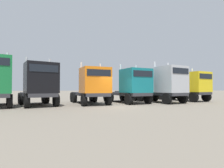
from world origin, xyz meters
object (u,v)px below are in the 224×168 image
(semi_truck_silver, at_px, (166,84))
(semi_truck_yellow, at_px, (191,86))
(semi_truck_black, at_px, (40,84))
(semi_truck_teal, at_px, (132,86))
(semi_truck_orange, at_px, (92,86))

(semi_truck_silver, distance_m, semi_truck_yellow, 4.36)
(semi_truck_black, distance_m, semi_truck_teal, 8.56)
(semi_truck_black, bearing_deg, semi_truck_teal, 76.54)
(semi_truck_black, height_order, semi_truck_silver, semi_truck_silver)
(semi_truck_silver, bearing_deg, semi_truck_black, -102.27)
(semi_truck_black, distance_m, semi_truck_silver, 12.14)
(semi_truck_orange, distance_m, semi_truck_yellow, 11.80)
(semi_truck_orange, xyz_separation_m, semi_truck_silver, (7.57, -0.81, 0.17))
(semi_truck_black, bearing_deg, semi_truck_silver, 73.26)
(semi_truck_teal, xyz_separation_m, semi_truck_yellow, (7.78, 0.34, -0.03))
(semi_truck_orange, height_order, semi_truck_teal, semi_truck_teal)
(semi_truck_black, bearing_deg, semi_truck_orange, 77.57)
(semi_truck_black, distance_m, semi_truck_yellow, 16.35)
(semi_truck_yellow, bearing_deg, semi_truck_teal, -96.21)
(semi_truck_silver, bearing_deg, semi_truck_yellow, 95.14)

